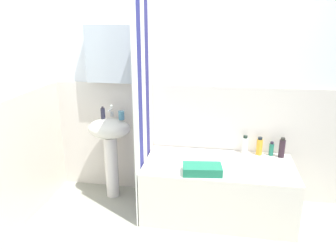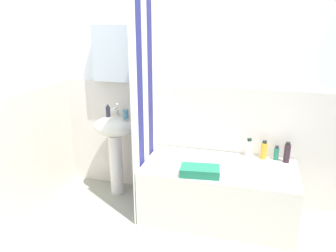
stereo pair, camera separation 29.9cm
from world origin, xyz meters
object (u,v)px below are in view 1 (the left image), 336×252
Objects in this scene: soap_dispenser at (103,113)px; body_wash_bottle at (271,149)px; sink at (110,141)px; shampoo_bottle at (259,146)px; bathtub at (218,189)px; lotion_bottle at (282,148)px; toothbrush_cup at (121,115)px; conditioner_bottle at (245,145)px; towel_folded at (202,169)px.

body_wash_bottle is (1.70, 0.12, -0.33)m from soap_dispenser.
shampoo_bottle is at bearing 4.78° from sink.
lotion_bottle is at bearing 23.28° from bathtub.
conditioner_bottle is at bearing 5.80° from toothbrush_cup.
sink is 1.19m from bathtub.
sink is at bearing 171.79° from bathtub.
sink is 1.06m from towel_folded.
towel_folded is (-0.14, -0.23, 0.30)m from bathtub.
conditioner_bottle is (1.43, 0.12, -0.30)m from soap_dispenser.
sink is 4.54× the size of conditioner_bottle.
toothbrush_cup is (0.13, 0.01, 0.28)m from sink.
towel_folded is (-0.54, -0.51, -0.05)m from shampoo_bottle.
toothbrush_cup is 1.62m from lotion_bottle.
lotion_bottle is at bearing 3.27° from toothbrush_cup.
shampoo_bottle is 0.97× the size of conditioner_bottle.
toothbrush_cup reaches higher than lotion_bottle.
towel_folded is (-0.39, -0.52, -0.05)m from conditioner_bottle.
conditioner_bottle is 0.56× the size of towel_folded.
body_wash_bottle is 0.78× the size of shampoo_bottle.
toothbrush_cup is 1.42m from shampoo_bottle.
lotion_bottle is at bearing -18.67° from body_wash_bottle.
lotion_bottle is 1.10× the size of shampoo_bottle.
soap_dispenser is at bearing -177.13° from lotion_bottle.
body_wash_bottle is 0.83m from towel_folded.
shampoo_bottle is 0.74m from towel_folded.
sink is at bearing -177.33° from toothbrush_cup.
bathtub is (1.12, -0.16, -0.37)m from sink.
soap_dispenser is 0.19m from toothbrush_cup.
body_wash_bottle is at bearing 29.73° from bathtub.
toothbrush_cup is (0.19, -0.00, -0.01)m from soap_dispenser.
bathtub is at bearing -143.61° from shampoo_bottle.
soap_dispenser is 0.68× the size of conditioner_bottle.
lotion_bottle is at bearing -7.96° from shampoo_bottle.
sink is 4.28× the size of lotion_bottle.
shampoo_bottle is at bearing 43.83° from towel_folded.
bathtub is 0.67m from body_wash_bottle.
bathtub is 9.75× the size of body_wash_bottle.
sink is 6.03× the size of body_wash_bottle.
bathtub is (1.19, -0.17, -0.66)m from soap_dispenser.
toothbrush_cup reaches higher than sink.
bathtub is 0.75m from lotion_bottle.
towel_folded is (-0.75, -0.49, -0.06)m from lotion_bottle.
toothbrush_cup is 0.26× the size of towel_folded.
toothbrush_cup reaches higher than body_wash_bottle.
sink is 9.89× the size of toothbrush_cup.
sink is 1.38m from conditioner_bottle.
towel_folded is at bearing -141.67° from body_wash_bottle.
lotion_bottle is 1.06× the size of conditioner_bottle.
body_wash_bottle is at bearing 4.09° from soap_dispenser.
shampoo_bottle is (-0.12, -0.00, 0.02)m from body_wash_bottle.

